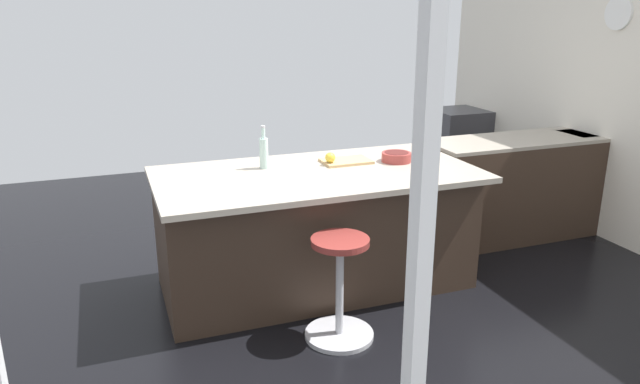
{
  "coord_description": "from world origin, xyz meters",
  "views": [
    {
      "loc": [
        1.31,
        3.82,
        2.01
      ],
      "look_at": [
        -0.07,
        0.09,
        0.76
      ],
      "focal_mm": 33.1,
      "sensor_mm": 36.0,
      "label": 1
    }
  ],
  "objects_px": {
    "water_bottle": "(264,152)",
    "stool_by_window": "(340,292)",
    "apple_yellow": "(330,158)",
    "fruit_bowl": "(396,156)",
    "oven_range": "(456,147)",
    "kitchen_island": "(315,228)",
    "cutting_board": "(346,161)"
  },
  "relations": [
    {
      "from": "water_bottle",
      "to": "stool_by_window",
      "type": "bearing_deg",
      "value": 102.9
    },
    {
      "from": "apple_yellow",
      "to": "water_bottle",
      "type": "relative_size",
      "value": 0.24
    },
    {
      "from": "apple_yellow",
      "to": "fruit_bowl",
      "type": "relative_size",
      "value": 0.34
    },
    {
      "from": "oven_range",
      "to": "fruit_bowl",
      "type": "height_order",
      "value": "fruit_bowl"
    },
    {
      "from": "oven_range",
      "to": "fruit_bowl",
      "type": "relative_size",
      "value": 3.93
    },
    {
      "from": "stool_by_window",
      "to": "apple_yellow",
      "type": "xyz_separation_m",
      "value": [
        -0.26,
        -0.85,
        0.64
      ]
    },
    {
      "from": "kitchen_island",
      "to": "water_bottle",
      "type": "bearing_deg",
      "value": -28.62
    },
    {
      "from": "kitchen_island",
      "to": "fruit_bowl",
      "type": "distance_m",
      "value": 0.82
    },
    {
      "from": "stool_by_window",
      "to": "fruit_bowl",
      "type": "xyz_separation_m",
      "value": [
        -0.77,
        -0.78,
        0.62
      ]
    },
    {
      "from": "stool_by_window",
      "to": "water_bottle",
      "type": "relative_size",
      "value": 2.16
    },
    {
      "from": "oven_range",
      "to": "fruit_bowl",
      "type": "xyz_separation_m",
      "value": [
        1.83,
        1.95,
        0.5
      ]
    },
    {
      "from": "cutting_board",
      "to": "fruit_bowl",
      "type": "height_order",
      "value": "fruit_bowl"
    },
    {
      "from": "stool_by_window",
      "to": "water_bottle",
      "type": "xyz_separation_m",
      "value": [
        0.21,
        -0.93,
        0.7
      ]
    },
    {
      "from": "kitchen_island",
      "to": "cutting_board",
      "type": "distance_m",
      "value": 0.55
    },
    {
      "from": "cutting_board",
      "to": "water_bottle",
      "type": "xyz_separation_m",
      "value": [
        0.62,
        -0.05,
        0.11
      ]
    },
    {
      "from": "oven_range",
      "to": "stool_by_window",
      "type": "bearing_deg",
      "value": 46.42
    },
    {
      "from": "cutting_board",
      "to": "water_bottle",
      "type": "distance_m",
      "value": 0.63
    },
    {
      "from": "kitchen_island",
      "to": "apple_yellow",
      "type": "relative_size",
      "value": 29.91
    },
    {
      "from": "cutting_board",
      "to": "apple_yellow",
      "type": "relative_size",
      "value": 4.73
    },
    {
      "from": "oven_range",
      "to": "stool_by_window",
      "type": "relative_size",
      "value": 1.3
    },
    {
      "from": "stool_by_window",
      "to": "cutting_board",
      "type": "relative_size",
      "value": 1.87
    },
    {
      "from": "kitchen_island",
      "to": "apple_yellow",
      "type": "distance_m",
      "value": 0.53
    },
    {
      "from": "oven_range",
      "to": "stool_by_window",
      "type": "distance_m",
      "value": 3.77
    },
    {
      "from": "apple_yellow",
      "to": "fruit_bowl",
      "type": "bearing_deg",
      "value": 171.86
    },
    {
      "from": "oven_range",
      "to": "kitchen_island",
      "type": "bearing_deg",
      "value": 38.48
    },
    {
      "from": "apple_yellow",
      "to": "kitchen_island",
      "type": "bearing_deg",
      "value": 31.75
    },
    {
      "from": "fruit_bowl",
      "to": "apple_yellow",
      "type": "bearing_deg",
      "value": -8.14
    },
    {
      "from": "apple_yellow",
      "to": "cutting_board",
      "type": "bearing_deg",
      "value": -166.64
    },
    {
      "from": "stool_by_window",
      "to": "water_bottle",
      "type": "distance_m",
      "value": 1.19
    },
    {
      "from": "apple_yellow",
      "to": "water_bottle",
      "type": "bearing_deg",
      "value": -10.14
    },
    {
      "from": "stool_by_window",
      "to": "apple_yellow",
      "type": "relative_size",
      "value": 8.85
    },
    {
      "from": "kitchen_island",
      "to": "water_bottle",
      "type": "height_order",
      "value": "water_bottle"
    }
  ]
}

